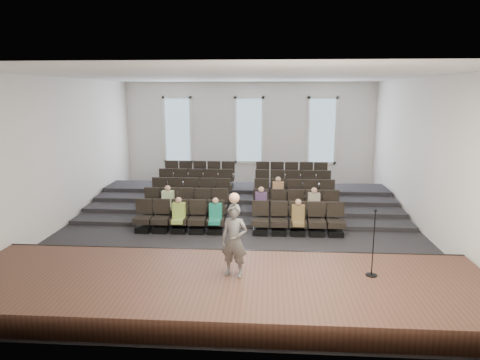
{
  "coord_description": "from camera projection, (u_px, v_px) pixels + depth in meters",
  "views": [
    {
      "loc": [
        0.96,
        -13.79,
        4.51
      ],
      "look_at": [
        -0.0,
        0.5,
        1.56
      ],
      "focal_mm": 32.0,
      "sensor_mm": 36.0,
      "label": 1
    }
  ],
  "objects": [
    {
      "name": "speaker",
      "position": [
        234.0,
        240.0,
        9.38
      ],
      "size": [
        0.67,
        0.52,
        1.64
      ],
      "primitive_type": "imported",
      "rotation": [
        0.0,
        0.0,
        -0.24
      ],
      "color": "#54524F",
      "rests_on": "stage"
    },
    {
      "name": "risers",
      "position": [
        244.0,
        199.0,
        17.51
      ],
      "size": [
        11.8,
        4.8,
        0.6
      ],
      "color": "black",
      "rests_on": "ground"
    },
    {
      "name": "ground",
      "position": [
        239.0,
        228.0,
        14.45
      ],
      "size": [
        14.0,
        14.0,
        0.0
      ],
      "primitive_type": "plane",
      "color": "black",
      "rests_on": "ground"
    },
    {
      "name": "wall_left",
      "position": [
        60.0,
        153.0,
        14.34
      ],
      "size": [
        0.04,
        14.0,
        5.0
      ],
      "primitive_type": "cube",
      "color": "silver",
      "rests_on": "ground"
    },
    {
      "name": "wall_front",
      "position": [
        210.0,
        216.0,
        7.08
      ],
      "size": [
        12.0,
        0.04,
        5.0
      ],
      "primitive_type": "cube",
      "color": "silver",
      "rests_on": "ground"
    },
    {
      "name": "seating_rows",
      "position": [
        242.0,
        198.0,
        15.82
      ],
      "size": [
        6.8,
        4.7,
        1.67
      ],
      "color": "black",
      "rests_on": "ground"
    },
    {
      "name": "stage",
      "position": [
        223.0,
        289.0,
        9.41
      ],
      "size": [
        11.8,
        3.6,
        0.5
      ],
      "primitive_type": "cube",
      "color": "#472C1E",
      "rests_on": "ground"
    },
    {
      "name": "mic_stand",
      "position": [
        373.0,
        256.0,
        9.44
      ],
      "size": [
        0.26,
        0.26,
        1.53
      ],
      "color": "black",
      "rests_on": "stage"
    },
    {
      "name": "audience",
      "position": [
        245.0,
        205.0,
        14.43
      ],
      "size": [
        5.45,
        2.64,
        1.1
      ],
      "color": "#9BBB4B",
      "rests_on": "seating_rows"
    },
    {
      "name": "wall_back",
      "position": [
        249.0,
        134.0,
        20.8
      ],
      "size": [
        12.0,
        0.04,
        5.0
      ],
      "primitive_type": "cube",
      "color": "silver",
      "rests_on": "ground"
    },
    {
      "name": "stage_lip",
      "position": [
        230.0,
        259.0,
        11.14
      ],
      "size": [
        11.8,
        0.06,
        0.52
      ],
      "primitive_type": "cube",
      "color": "black",
      "rests_on": "ground"
    },
    {
      "name": "windows",
      "position": [
        249.0,
        130.0,
        20.7
      ],
      "size": [
        8.44,
        0.1,
        3.24
      ],
      "color": "white",
      "rests_on": "wall_back"
    },
    {
      "name": "wall_right",
      "position": [
        428.0,
        157.0,
        13.55
      ],
      "size": [
        0.04,
        14.0,
        5.0
      ],
      "primitive_type": "cube",
      "color": "silver",
      "rests_on": "ground"
    },
    {
      "name": "ceiling",
      "position": [
        239.0,
        76.0,
        13.44
      ],
      "size": [
        12.0,
        14.0,
        0.02
      ],
      "primitive_type": "cube",
      "color": "white",
      "rests_on": "ground"
    }
  ]
}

